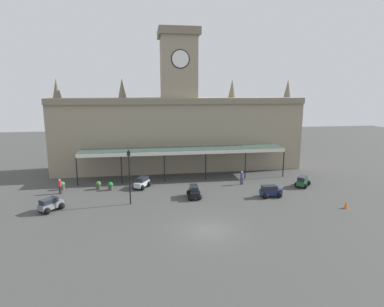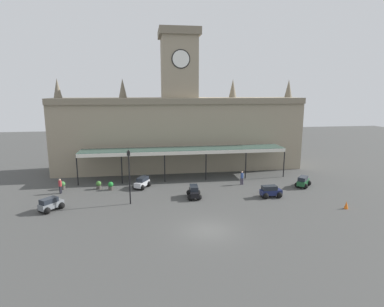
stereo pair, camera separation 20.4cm
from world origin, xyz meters
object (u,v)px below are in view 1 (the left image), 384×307
at_px(pedestrian_crossing_forecourt, 60,186).
at_px(pedestrian_near_entrance, 242,177).
at_px(car_grey_estate, 51,205).
at_px(car_green_estate, 303,182).
at_px(car_navy_estate, 270,192).
at_px(planter_near_kerb, 110,186).
at_px(traffic_cone, 346,205).
at_px(planter_forecourt_centre, 62,186).
at_px(victorian_lamppost, 129,171).
at_px(car_black_estate, 194,192).
at_px(car_silver_estate, 142,183).
at_px(planter_by_canopy, 98,185).

distance_m(pedestrian_crossing_forecourt, pedestrian_near_entrance, 20.90).
bearing_deg(pedestrian_near_entrance, car_grey_estate, -164.87).
bearing_deg(car_green_estate, car_navy_estate, -150.38).
height_order(car_grey_estate, pedestrian_crossing_forecourt, pedestrian_crossing_forecourt).
bearing_deg(car_grey_estate, planter_near_kerb, 49.01).
xyz_separation_m(car_green_estate, traffic_cone, (0.65, -7.30, -0.21)).
height_order(traffic_cone, planter_forecourt_centre, planter_forecourt_centre).
bearing_deg(victorian_lamppost, planter_near_kerb, 115.94).
height_order(car_black_estate, car_navy_estate, same).
bearing_deg(car_green_estate, car_black_estate, -171.71).
bearing_deg(car_silver_estate, planter_near_kerb, -175.87).
xyz_separation_m(car_silver_estate, car_grey_estate, (-8.52, -5.96, 0.00)).
distance_m(pedestrian_crossing_forecourt, planter_by_canopy, 4.11).
bearing_deg(car_navy_estate, pedestrian_near_entrance, 108.57).
height_order(car_silver_estate, pedestrian_near_entrance, pedestrian_near_entrance).
distance_m(car_green_estate, car_silver_estate, 19.01).
distance_m(pedestrian_near_entrance, planter_near_kerb, 15.53).
distance_m(car_navy_estate, pedestrian_near_entrance, 5.18).
bearing_deg(planter_by_canopy, car_black_estate, -23.53).
height_order(pedestrian_crossing_forecourt, traffic_cone, pedestrian_crossing_forecourt).
xyz_separation_m(car_black_estate, car_navy_estate, (8.13, -1.04, 0.00)).
height_order(car_navy_estate, planter_forecourt_centre, car_navy_estate).
xyz_separation_m(car_silver_estate, planter_forecourt_centre, (-9.07, 0.74, -0.07)).
bearing_deg(car_grey_estate, pedestrian_crossing_forecourt, 94.56).
distance_m(car_navy_estate, planter_by_canopy, 19.40).
bearing_deg(traffic_cone, planter_near_kerb, 157.89).
xyz_separation_m(car_green_estate, pedestrian_crossing_forecourt, (-27.81, 1.61, 0.34)).
height_order(car_black_estate, car_silver_estate, same).
relative_size(car_silver_estate, pedestrian_crossing_forecourt, 1.46).
xyz_separation_m(car_grey_estate, traffic_cone, (28.04, -3.67, -0.21)).
relative_size(car_grey_estate, pedestrian_crossing_forecourt, 1.44).
distance_m(car_grey_estate, planter_near_kerb, 7.55).
distance_m(car_silver_estate, pedestrian_crossing_forecourt, 8.98).
xyz_separation_m(traffic_cone, planter_by_canopy, (-24.49, 9.90, 0.13)).
relative_size(car_black_estate, victorian_lamppost, 0.42).
distance_m(pedestrian_near_entrance, traffic_cone, 11.93).
bearing_deg(car_black_estate, car_silver_estate, 141.94).
xyz_separation_m(car_silver_estate, planter_by_canopy, (-4.97, 0.26, -0.07)).
height_order(car_green_estate, pedestrian_near_entrance, pedestrian_near_entrance).
xyz_separation_m(car_black_estate, car_silver_estate, (-5.48, 4.29, 0.00)).
bearing_deg(planter_forecourt_centre, planter_by_canopy, -6.66).
relative_size(car_green_estate, pedestrian_crossing_forecourt, 1.43).
xyz_separation_m(car_black_estate, car_grey_estate, (-14.00, -1.67, 0.00)).
xyz_separation_m(car_black_estate, victorian_lamppost, (-6.61, -0.96, 2.83)).
relative_size(planter_by_canopy, planter_near_kerb, 1.00).
relative_size(car_green_estate, pedestrian_near_entrance, 1.43).
distance_m(traffic_cone, planter_near_kerb, 24.91).
bearing_deg(planter_by_canopy, planter_forecourt_centre, 173.34).
distance_m(pedestrian_near_entrance, planter_by_canopy, 16.95).
distance_m(car_navy_estate, planter_near_kerb, 17.90).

